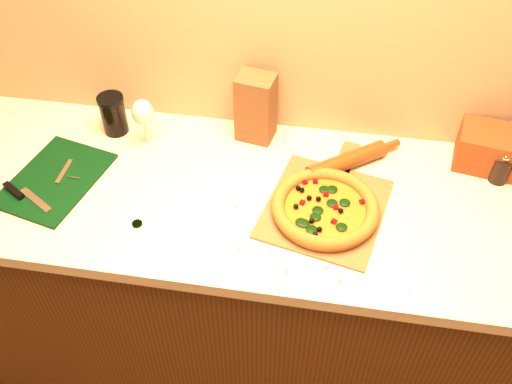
% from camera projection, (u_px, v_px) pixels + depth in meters
% --- Properties ---
extents(cabinet, '(2.80, 0.65, 0.86)m').
position_uv_depth(cabinet, '(271.00, 288.00, 2.00)').
color(cabinet, '#41270E').
rests_on(cabinet, ground).
extents(countertop, '(2.84, 0.68, 0.04)m').
position_uv_depth(countertop, '(274.00, 201.00, 1.68)').
color(countertop, beige).
rests_on(countertop, cabinet).
extents(pizza_peel, '(0.39, 0.51, 0.01)m').
position_uv_depth(pizza_peel, '(326.00, 205.00, 1.63)').
color(pizza_peel, brown).
rests_on(pizza_peel, countertop).
extents(pizza, '(0.30, 0.30, 0.04)m').
position_uv_depth(pizza, '(325.00, 208.00, 1.59)').
color(pizza, '#B4792D').
rests_on(pizza, pizza_peel).
extents(cutting_board, '(0.30, 0.37, 0.02)m').
position_uv_depth(cutting_board, '(54.00, 180.00, 1.70)').
color(cutting_board, black).
rests_on(cutting_board, countertop).
extents(bottle_cap, '(0.03, 0.03, 0.01)m').
position_uv_depth(bottle_cap, '(137.00, 224.00, 1.58)').
color(bottle_cap, black).
rests_on(bottle_cap, countertop).
extents(pepper_grinder, '(0.06, 0.06, 0.10)m').
position_uv_depth(pepper_grinder, '(501.00, 170.00, 1.68)').
color(pepper_grinder, black).
rests_on(pepper_grinder, countertop).
extents(rolling_pin, '(0.32, 0.25, 0.05)m').
position_uv_depth(rolling_pin, '(347.00, 161.00, 1.73)').
color(rolling_pin, '#5E3110').
rests_on(rolling_pin, countertop).
extents(wine_glass, '(0.07, 0.07, 0.17)m').
position_uv_depth(wine_glass, '(143.00, 114.00, 1.74)').
color(wine_glass, silver).
rests_on(wine_glass, countertop).
extents(paper_bag, '(0.13, 0.11, 0.23)m').
position_uv_depth(paper_bag, '(256.00, 108.00, 1.77)').
color(paper_bag, brown).
rests_on(paper_bag, countertop).
extents(dark_jar, '(0.08, 0.08, 0.13)m').
position_uv_depth(dark_jar, '(113.00, 114.00, 1.82)').
color(dark_jar, black).
rests_on(dark_jar, countertop).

